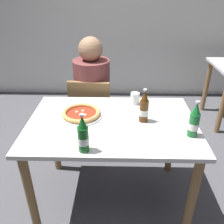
{
  "coord_description": "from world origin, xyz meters",
  "views": [
    {
      "loc": [
        0.04,
        -1.45,
        1.63
      ],
      "look_at": [
        0.0,
        0.05,
        0.8
      ],
      "focal_mm": 38.09,
      "sensor_mm": 36.0,
      "label": 1
    }
  ],
  "objects_px": {
    "beer_bottle_center": "(83,136)",
    "beer_bottle_right": "(194,122)",
    "chair_behind_table": "(92,113)",
    "beer_bottle_left": "(144,108)",
    "diner_seated": "(93,101)",
    "pizza_margherita_near": "(81,114)",
    "napkin_with_cutlery": "(153,141)",
    "paper_cup": "(135,98)",
    "dining_table_main": "(112,135)"
  },
  "relations": [
    {
      "from": "paper_cup",
      "to": "beer_bottle_left",
      "type": "bearing_deg",
      "value": -80.79
    },
    {
      "from": "dining_table_main",
      "to": "napkin_with_cutlery",
      "type": "relative_size",
      "value": 5.25
    },
    {
      "from": "chair_behind_table",
      "to": "beer_bottle_left",
      "type": "height_order",
      "value": "beer_bottle_left"
    },
    {
      "from": "chair_behind_table",
      "to": "beer_bottle_right",
      "type": "height_order",
      "value": "beer_bottle_right"
    },
    {
      "from": "paper_cup",
      "to": "pizza_margherita_near",
      "type": "bearing_deg",
      "value": -152.21
    },
    {
      "from": "beer_bottle_left",
      "to": "beer_bottle_center",
      "type": "relative_size",
      "value": 1.0
    },
    {
      "from": "diner_seated",
      "to": "beer_bottle_center",
      "type": "distance_m",
      "value": 1.03
    },
    {
      "from": "diner_seated",
      "to": "beer_bottle_right",
      "type": "bearing_deg",
      "value": -48.44
    },
    {
      "from": "napkin_with_cutlery",
      "to": "paper_cup",
      "type": "distance_m",
      "value": 0.53
    },
    {
      "from": "beer_bottle_center",
      "to": "beer_bottle_right",
      "type": "bearing_deg",
      "value": 14.27
    },
    {
      "from": "pizza_margherita_near",
      "to": "beer_bottle_center",
      "type": "height_order",
      "value": "beer_bottle_center"
    },
    {
      "from": "beer_bottle_left",
      "to": "chair_behind_table",
      "type": "bearing_deg",
      "value": 126.26
    },
    {
      "from": "diner_seated",
      "to": "paper_cup",
      "type": "height_order",
      "value": "diner_seated"
    },
    {
      "from": "beer_bottle_center",
      "to": "beer_bottle_left",
      "type": "bearing_deg",
      "value": 42.54
    },
    {
      "from": "pizza_margherita_near",
      "to": "napkin_with_cutlery",
      "type": "bearing_deg",
      "value": -31.7
    },
    {
      "from": "beer_bottle_left",
      "to": "beer_bottle_right",
      "type": "xyz_separation_m",
      "value": [
        0.3,
        -0.18,
        0.0
      ]
    },
    {
      "from": "pizza_margherita_near",
      "to": "beer_bottle_left",
      "type": "height_order",
      "value": "beer_bottle_left"
    },
    {
      "from": "diner_seated",
      "to": "pizza_margherita_near",
      "type": "relative_size",
      "value": 3.95
    },
    {
      "from": "beer_bottle_center",
      "to": "diner_seated",
      "type": "bearing_deg",
      "value": 92.9
    },
    {
      "from": "chair_behind_table",
      "to": "beer_bottle_center",
      "type": "distance_m",
      "value": 1.02
    },
    {
      "from": "dining_table_main",
      "to": "chair_behind_table",
      "type": "height_order",
      "value": "chair_behind_table"
    },
    {
      "from": "chair_behind_table",
      "to": "beer_bottle_left",
      "type": "relative_size",
      "value": 3.44
    },
    {
      "from": "beer_bottle_center",
      "to": "beer_bottle_right",
      "type": "xyz_separation_m",
      "value": [
        0.68,
        0.17,
        0.0
      ]
    },
    {
      "from": "beer_bottle_center",
      "to": "paper_cup",
      "type": "distance_m",
      "value": 0.71
    },
    {
      "from": "beer_bottle_right",
      "to": "dining_table_main",
      "type": "bearing_deg",
      "value": 162.79
    },
    {
      "from": "beer_bottle_right",
      "to": "napkin_with_cutlery",
      "type": "bearing_deg",
      "value": -164.94
    },
    {
      "from": "chair_behind_table",
      "to": "paper_cup",
      "type": "relative_size",
      "value": 8.95
    },
    {
      "from": "beer_bottle_center",
      "to": "napkin_with_cutlery",
      "type": "height_order",
      "value": "beer_bottle_center"
    },
    {
      "from": "chair_behind_table",
      "to": "diner_seated",
      "type": "height_order",
      "value": "diner_seated"
    },
    {
      "from": "pizza_margherita_near",
      "to": "beer_bottle_left",
      "type": "bearing_deg",
      "value": -7.19
    },
    {
      "from": "dining_table_main",
      "to": "beer_bottle_left",
      "type": "relative_size",
      "value": 4.86
    },
    {
      "from": "dining_table_main",
      "to": "chair_behind_table",
      "type": "relative_size",
      "value": 1.41
    },
    {
      "from": "pizza_margherita_near",
      "to": "paper_cup",
      "type": "relative_size",
      "value": 3.22
    },
    {
      "from": "beer_bottle_right",
      "to": "paper_cup",
      "type": "height_order",
      "value": "beer_bottle_right"
    },
    {
      "from": "napkin_with_cutlery",
      "to": "pizza_margherita_near",
      "type": "bearing_deg",
      "value": 148.3
    },
    {
      "from": "beer_bottle_left",
      "to": "beer_bottle_right",
      "type": "bearing_deg",
      "value": -30.61
    },
    {
      "from": "paper_cup",
      "to": "dining_table_main",
      "type": "bearing_deg",
      "value": -122.16
    },
    {
      "from": "chair_behind_table",
      "to": "paper_cup",
      "type": "distance_m",
      "value": 0.6
    },
    {
      "from": "dining_table_main",
      "to": "chair_behind_table",
      "type": "xyz_separation_m",
      "value": [
        -0.21,
        0.61,
        -0.15
      ]
    },
    {
      "from": "pizza_margherita_near",
      "to": "paper_cup",
      "type": "distance_m",
      "value": 0.46
    },
    {
      "from": "chair_behind_table",
      "to": "diner_seated",
      "type": "relative_size",
      "value": 0.7
    },
    {
      "from": "dining_table_main",
      "to": "pizza_margherita_near",
      "type": "bearing_deg",
      "value": 162.52
    },
    {
      "from": "chair_behind_table",
      "to": "beer_bottle_center",
      "type": "xyz_separation_m",
      "value": [
        0.06,
        -0.94,
        0.37
      ]
    },
    {
      "from": "chair_behind_table",
      "to": "beer_bottle_right",
      "type": "relative_size",
      "value": 3.44
    },
    {
      "from": "dining_table_main",
      "to": "chair_behind_table",
      "type": "distance_m",
      "value": 0.66
    },
    {
      "from": "beer_bottle_left",
      "to": "napkin_with_cutlery",
      "type": "distance_m",
      "value": 0.27
    },
    {
      "from": "beer_bottle_left",
      "to": "paper_cup",
      "type": "relative_size",
      "value": 2.6
    },
    {
      "from": "chair_behind_table",
      "to": "paper_cup",
      "type": "height_order",
      "value": "chair_behind_table"
    },
    {
      "from": "beer_bottle_center",
      "to": "napkin_with_cutlery",
      "type": "distance_m",
      "value": 0.44
    },
    {
      "from": "chair_behind_table",
      "to": "napkin_with_cutlery",
      "type": "xyz_separation_m",
      "value": [
        0.48,
        -0.84,
        0.27
      ]
    }
  ]
}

